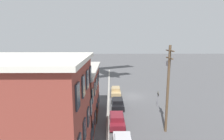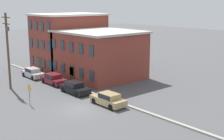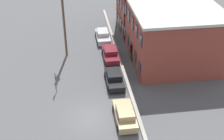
{
  "view_description": "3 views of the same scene",
  "coord_description": "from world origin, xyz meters",
  "px_view_note": "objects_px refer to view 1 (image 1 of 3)",
  "views": [
    {
      "loc": [
        -31.49,
        4.22,
        10.46
      ],
      "look_at": [
        1.41,
        3.86,
        4.73
      ],
      "focal_mm": 28.0,
      "sensor_mm": 36.0,
      "label": 1
    },
    {
      "loc": [
        25.99,
        -18.13,
        11.14
      ],
      "look_at": [
        -0.24,
        4.66,
        3.6
      ],
      "focal_mm": 50.0,
      "sensor_mm": 36.0,
      "label": 2
    },
    {
      "loc": [
        23.36,
        -1.24,
        19.87
      ],
      "look_at": [
        -1.68,
        2.25,
        4.19
      ],
      "focal_mm": 50.0,
      "sensor_mm": 36.0,
      "label": 3
    }
  ],
  "objects_px": {
    "car_maroon": "(117,119)",
    "car_tan": "(116,91)",
    "car_black": "(118,103)",
    "caution_sign": "(158,96)",
    "utility_pole": "(168,85)"
  },
  "relations": [
    {
      "from": "car_black",
      "to": "caution_sign",
      "type": "xyz_separation_m",
      "value": [
        0.66,
        -6.45,
        0.83
      ]
    },
    {
      "from": "car_black",
      "to": "car_tan",
      "type": "bearing_deg",
      "value": 0.68
    },
    {
      "from": "utility_pole",
      "to": "caution_sign",
      "type": "bearing_deg",
      "value": -8.74
    },
    {
      "from": "car_tan",
      "to": "caution_sign",
      "type": "xyz_separation_m",
      "value": [
        -5.8,
        -6.53,
        0.83
      ]
    },
    {
      "from": "car_maroon",
      "to": "car_tan",
      "type": "relative_size",
      "value": 1.0
    },
    {
      "from": "car_black",
      "to": "car_tan",
      "type": "xyz_separation_m",
      "value": [
        6.45,
        0.08,
        0.0
      ]
    },
    {
      "from": "car_maroon",
      "to": "car_black",
      "type": "xyz_separation_m",
      "value": [
        5.68,
        -0.32,
        0.0
      ]
    },
    {
      "from": "car_tan",
      "to": "caution_sign",
      "type": "relative_size",
      "value": 1.85
    },
    {
      "from": "car_maroon",
      "to": "caution_sign",
      "type": "bearing_deg",
      "value": -46.93
    },
    {
      "from": "car_black",
      "to": "utility_pole",
      "type": "relative_size",
      "value": 0.44
    },
    {
      "from": "car_black",
      "to": "car_maroon",
      "type": "bearing_deg",
      "value": 176.73
    },
    {
      "from": "utility_pole",
      "to": "car_maroon",
      "type": "bearing_deg",
      "value": 73.7
    },
    {
      "from": "car_maroon",
      "to": "car_black",
      "type": "distance_m",
      "value": 5.69
    },
    {
      "from": "car_tan",
      "to": "utility_pole",
      "type": "relative_size",
      "value": 0.44
    },
    {
      "from": "caution_sign",
      "to": "car_black",
      "type": "bearing_deg",
      "value": 95.81
    }
  ]
}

